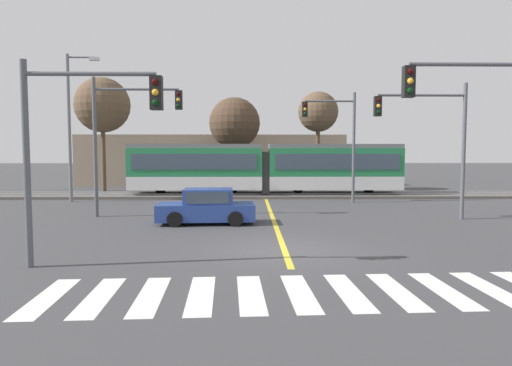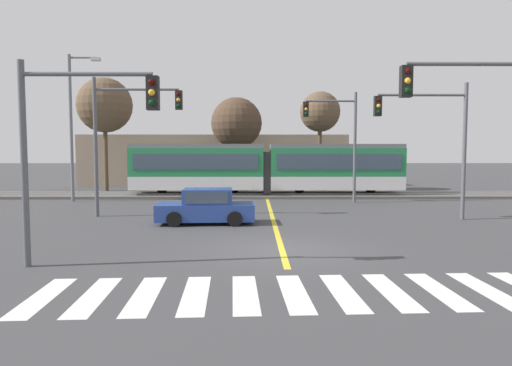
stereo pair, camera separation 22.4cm
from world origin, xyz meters
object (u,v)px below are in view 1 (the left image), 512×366
at_px(traffic_light_near_left, 75,130).
at_px(bare_tree_far_west, 102,105).
at_px(traffic_light_mid_right, 434,130).
at_px(traffic_light_near_right, 485,120).
at_px(bare_tree_west, 235,123).
at_px(light_rail_tram, 265,167).
at_px(traffic_light_mid_left, 124,126).
at_px(bare_tree_east, 318,113).
at_px(street_lamp_west, 72,119).
at_px(sedan_crossing, 207,208).
at_px(traffic_light_far_right, 337,132).

bearing_deg(traffic_light_near_left, bare_tree_far_west, 105.83).
xyz_separation_m(traffic_light_mid_right, traffic_light_near_right, (-1.55, -7.50, -0.04)).
bearing_deg(bare_tree_west, traffic_light_mid_right, -59.98).
xyz_separation_m(light_rail_tram, bare_tree_far_west, (-12.47, 4.39, 4.61)).
height_order(traffic_light_mid_left, bare_tree_east, bare_tree_east).
bearing_deg(bare_tree_far_west, traffic_light_mid_right, -37.33).
distance_m(traffic_light_near_right, bare_tree_east, 22.96).
distance_m(light_rail_tram, traffic_light_mid_right, 13.08).
distance_m(bare_tree_far_west, bare_tree_east, 16.82).
distance_m(traffic_light_near_right, street_lamp_west, 23.38).
bearing_deg(bare_tree_far_west, traffic_light_near_right, -51.11).
relative_size(traffic_light_near_right, street_lamp_west, 0.69).
height_order(traffic_light_near_left, bare_tree_far_west, bare_tree_far_west).
height_order(light_rail_tram, street_lamp_west, street_lamp_west).
xyz_separation_m(sedan_crossing, traffic_light_mid_left, (-4.10, 2.17, 3.64)).
height_order(light_rail_tram, bare_tree_far_west, bare_tree_far_west).
distance_m(traffic_light_mid_right, traffic_light_near_right, 7.66).
relative_size(traffic_light_mid_left, traffic_light_near_left, 1.19).
relative_size(traffic_light_near_right, bare_tree_west, 0.83).
relative_size(light_rail_tram, traffic_light_mid_right, 2.97).
xyz_separation_m(traffic_light_near_left, bare_tree_far_west, (-6.66, 23.49, 2.93)).
height_order(bare_tree_far_west, bare_tree_east, bare_tree_far_west).
distance_m(traffic_light_near_right, bare_tree_west, 25.39).
relative_size(light_rail_tram, traffic_light_near_left, 3.32).
bearing_deg(traffic_light_mid_right, street_lamp_west, 158.36).
xyz_separation_m(light_rail_tram, traffic_light_near_left, (-5.81, -19.10, 1.68)).
xyz_separation_m(traffic_light_mid_right, bare_tree_east, (-2.95, 15.32, 2.06)).
xyz_separation_m(traffic_light_mid_left, bare_tree_west, (4.81, 15.45, 1.05)).
bearing_deg(traffic_light_mid_right, bare_tree_west, 120.02).
relative_size(light_rail_tram, bare_tree_far_west, 2.10).
relative_size(light_rail_tram, bare_tree_west, 2.47).
xyz_separation_m(light_rail_tram, traffic_light_near_right, (5.73, -18.17, 2.00)).
distance_m(traffic_light_mid_left, street_lamp_west, 8.24).
bearing_deg(bare_tree_east, traffic_light_mid_left, -128.80).
bearing_deg(traffic_light_mid_left, sedan_crossing, -27.85).
relative_size(traffic_light_far_right, bare_tree_far_west, 0.76).
xyz_separation_m(traffic_light_mid_left, bare_tree_east, (11.43, 14.21, 1.82)).
height_order(traffic_light_mid_right, traffic_light_near_right, traffic_light_mid_right).
bearing_deg(traffic_light_far_right, traffic_light_near_right, -84.11).
height_order(traffic_light_far_right, traffic_light_near_right, traffic_light_far_right).
xyz_separation_m(light_rail_tram, street_lamp_west, (-12.03, -3.01, 3.04)).
distance_m(traffic_light_near_right, bare_tree_far_west, 29.11).
distance_m(traffic_light_near_left, street_lamp_west, 17.30).
bearing_deg(traffic_light_far_right, street_lamp_west, 177.42).
bearing_deg(light_rail_tram, traffic_light_near_left, -106.91).
relative_size(bare_tree_far_west, bare_tree_east, 1.13).
bearing_deg(traffic_light_near_right, sedan_crossing, 143.54).
bearing_deg(traffic_light_mid_left, traffic_light_mid_right, -4.41).
bearing_deg(bare_tree_west, traffic_light_far_right, -55.88).
height_order(traffic_light_mid_left, street_lamp_west, street_lamp_west).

